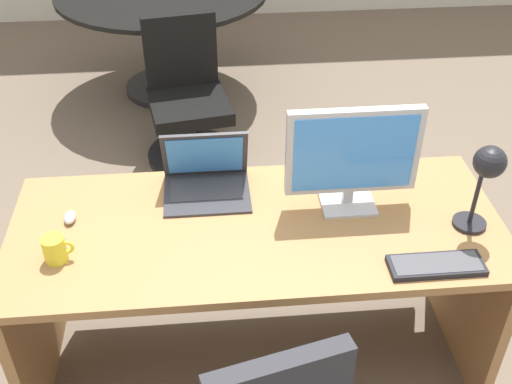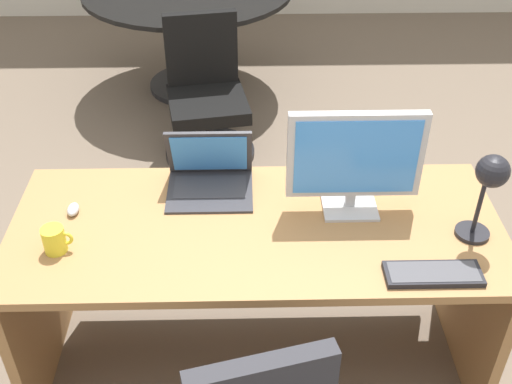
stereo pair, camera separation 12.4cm
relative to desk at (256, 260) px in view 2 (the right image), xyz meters
The scene contains 10 objects.
ground 1.54m from the desk, 90.00° to the left, with size 12.00×12.00×0.00m, color #6B5B4C.
desk is the anchor object (origin of this frame).
monitor 0.57m from the desk, ahead, with size 0.48×0.16×0.41m.
laptop 0.40m from the desk, 131.49° to the left, with size 0.33×0.27×0.25m.
keyboard 0.70m from the desk, 29.89° to the right, with size 0.32×0.11×0.02m.
mouse 0.71m from the desk, behind, with size 0.04×0.07×0.03m.
desk_lamp 0.91m from the desk, 10.88° to the right, with size 0.12×0.14×0.35m.
coffee_mug 0.76m from the desk, 165.81° to the right, with size 0.10×0.08×0.09m.
meeting_table 2.53m from the desk, 99.40° to the left, with size 1.44×1.44×0.75m.
meeting_chair_near 1.65m from the desk, 99.31° to the left, with size 0.56×0.56×0.85m.
Camera 2 is at (-0.04, -1.75, 2.21)m, focal length 44.30 mm.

